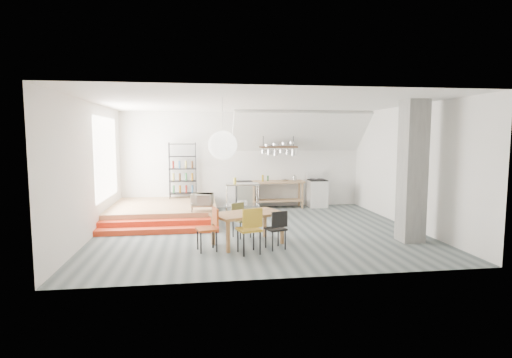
{
  "coord_description": "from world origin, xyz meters",
  "views": [
    {
      "loc": [
        -1.44,
        -9.88,
        2.37
      ],
      "look_at": [
        0.06,
        0.8,
        1.24
      ],
      "focal_mm": 28.0,
      "sensor_mm": 36.0,
      "label": 1
    }
  ],
  "objects": [
    {
      "name": "chair_black",
      "position": [
        0.15,
        -1.77,
        0.5
      ],
      "size": [
        0.48,
        0.48,
        0.83
      ],
      "rotation": [
        0.0,
        0.0,
        3.46
      ],
      "color": "black",
      "rests_on": "ground"
    },
    {
      "name": "kitchen_counter",
      "position": [
        1.1,
        3.15,
        0.63
      ],
      "size": [
        1.8,
        0.6,
        0.91
      ],
      "color": "#A07750",
      "rests_on": "ground"
    },
    {
      "name": "chair_mustard",
      "position": [
        -0.45,
        -2.04,
        0.57
      ],
      "size": [
        0.54,
        0.54,
        0.96
      ],
      "rotation": [
        0.0,
        0.0,
        3.39
      ],
      "color": "#A9811D",
      "rests_on": "ground"
    },
    {
      "name": "step_lower",
      "position": [
        -2.5,
        0.05,
        0.07
      ],
      "size": [
        3.0,
        0.35,
        0.13
      ],
      "primitive_type": "cube",
      "color": "red",
      "rests_on": "ground"
    },
    {
      "name": "wall_right",
      "position": [
        4.0,
        0.0,
        1.6
      ],
      "size": [
        0.04,
        7.0,
        3.2
      ],
      "primitive_type": "cube",
      "color": "silver",
      "rests_on": "ground"
    },
    {
      "name": "floor",
      "position": [
        0.0,
        0.0,
        0.0
      ],
      "size": [
        8.0,
        8.0,
        0.0
      ],
      "primitive_type": "plane",
      "color": "#4A5556",
      "rests_on": "ground"
    },
    {
      "name": "wire_shelving",
      "position": [
        -2.0,
        3.2,
        1.33
      ],
      "size": [
        0.88,
        0.38,
        1.8
      ],
      "color": "black",
      "rests_on": "platform"
    },
    {
      "name": "chair_red",
      "position": [
        -1.25,
        -1.65,
        0.54
      ],
      "size": [
        0.49,
        0.49,
        0.9
      ],
      "rotation": [
        0.0,
        0.0,
        -1.37
      ],
      "color": "#A54417",
      "rests_on": "ground"
    },
    {
      "name": "slope_ceiling",
      "position": [
        1.8,
        2.9,
        2.55
      ],
      "size": [
        4.4,
        1.44,
        1.32
      ],
      "primitive_type": "cube",
      "rotation": [
        -0.73,
        0.0,
        0.0
      ],
      "color": "white",
      "rests_on": "wall_back"
    },
    {
      "name": "concrete_column",
      "position": [
        3.3,
        -1.5,
        1.6
      ],
      "size": [
        0.5,
        0.5,
        3.2
      ],
      "primitive_type": "cube",
      "color": "slate",
      "rests_on": "ground"
    },
    {
      "name": "microwave",
      "position": [
        -1.4,
        0.75,
        0.72
      ],
      "size": [
        0.62,
        0.48,
        0.31
      ],
      "primitive_type": "imported",
      "rotation": [
        0.0,
        0.0,
        -0.19
      ],
      "color": "beige",
      "rests_on": "microwave_shelf"
    },
    {
      "name": "wall_back",
      "position": [
        0.0,
        3.5,
        1.6
      ],
      "size": [
        8.0,
        0.04,
        3.2
      ],
      "primitive_type": "cube",
      "color": "silver",
      "rests_on": "ground"
    },
    {
      "name": "rolling_cart",
      "position": [
        -0.2,
        1.9,
        0.64
      ],
      "size": [
        1.03,
        0.6,
        0.99
      ],
      "rotation": [
        0.0,
        0.0,
        -0.03
      ],
      "color": "silver",
      "rests_on": "ground"
    },
    {
      "name": "pot_rack",
      "position": [
        1.13,
        2.92,
        1.98
      ],
      "size": [
        1.2,
        0.5,
        1.43
      ],
      "color": "#3F2719",
      "rests_on": "ceiling"
    },
    {
      "name": "dining_table",
      "position": [
        -0.41,
        -1.28,
        0.64
      ],
      "size": [
        1.71,
        1.37,
        0.71
      ],
      "rotation": [
        0.0,
        0.0,
        0.41
      ],
      "color": "brown",
      "rests_on": "ground"
    },
    {
      "name": "paper_lantern",
      "position": [
        -0.96,
        -1.51,
        2.2
      ],
      "size": [
        0.6,
        0.6,
        0.6
      ],
      "primitive_type": "sphere",
      "color": "white",
      "rests_on": "ceiling"
    },
    {
      "name": "window_pane",
      "position": [
        -3.98,
        1.5,
        1.8
      ],
      "size": [
        0.02,
        2.5,
        2.2
      ],
      "primitive_type": "cube",
      "color": "white",
      "rests_on": "wall_left"
    },
    {
      "name": "microwave_shelf",
      "position": [
        -1.4,
        0.75,
        0.55
      ],
      "size": [
        0.6,
        0.4,
        0.16
      ],
      "color": "#A07750",
      "rests_on": "platform"
    },
    {
      "name": "stove",
      "position": [
        2.5,
        3.16,
        0.48
      ],
      "size": [
        0.6,
        0.6,
        1.18
      ],
      "color": "white",
      "rests_on": "ground"
    },
    {
      "name": "mini_fridge",
      "position": [
        0.0,
        3.2,
        0.46
      ],
      "size": [
        0.54,
        0.54,
        0.91
      ],
      "primitive_type": "cube",
      "color": "black",
      "rests_on": "ground"
    },
    {
      "name": "wall_left",
      "position": [
        -4.0,
        0.0,
        1.6
      ],
      "size": [
        0.04,
        7.0,
        3.2
      ],
      "primitive_type": "cube",
      "color": "silver",
      "rests_on": "ground"
    },
    {
      "name": "ceiling",
      "position": [
        0.0,
        0.0,
        3.2
      ],
      "size": [
        8.0,
        7.0,
        0.02
      ],
      "primitive_type": "cube",
      "color": "white",
      "rests_on": "wall_back"
    },
    {
      "name": "platform",
      "position": [
        -2.5,
        2.0,
        0.2
      ],
      "size": [
        3.0,
        3.0,
        0.4
      ],
      "primitive_type": "cube",
      "color": "#A07750",
      "rests_on": "ground"
    },
    {
      "name": "step_upper",
      "position": [
        -2.5,
        0.4,
        0.13
      ],
      "size": [
        3.0,
        0.35,
        0.27
      ],
      "primitive_type": "cube",
      "color": "red",
      "rests_on": "ground"
    },
    {
      "name": "chair_olive",
      "position": [
        -0.51,
        -0.59,
        0.48
      ],
      "size": [
        0.5,
        0.5,
        0.81
      ],
      "rotation": [
        0.0,
        0.0,
        0.52
      ],
      "color": "brown",
      "rests_on": "ground"
    },
    {
      "name": "bowl",
      "position": [
        1.37,
        3.1,
        0.94
      ],
      "size": [
        0.28,
        0.28,
        0.06
      ],
      "primitive_type": "imported",
      "rotation": [
        0.0,
        0.0,
        0.2
      ],
      "color": "silver",
      "rests_on": "kitchen_counter"
    }
  ]
}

